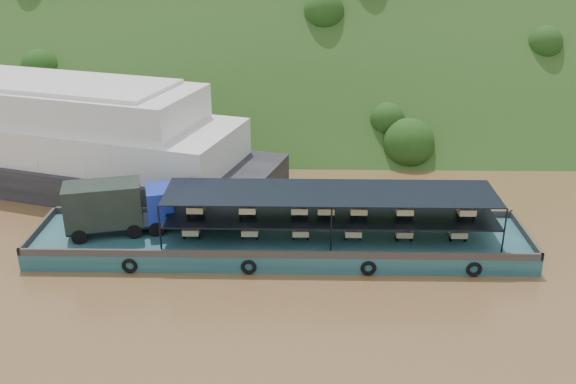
{
  "coord_description": "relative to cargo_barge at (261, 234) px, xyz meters",
  "views": [
    {
      "loc": [
        -1.1,
        -41.16,
        21.77
      ],
      "look_at": [
        -2.0,
        3.0,
        3.2
      ],
      "focal_mm": 40.0,
      "sensor_mm": 36.0,
      "label": 1
    }
  ],
  "objects": [
    {
      "name": "hillside",
      "position": [
        3.9,
        36.15,
        -1.27
      ],
      "size": [
        140.0,
        39.6,
        39.6
      ],
      "primitive_type": "cube",
      "rotation": [
        0.79,
        0.0,
        0.0
      ],
      "color": "#1E3A15",
      "rests_on": "ground"
    },
    {
      "name": "passenger_ferry",
      "position": [
        -21.66,
        14.21,
        2.73
      ],
      "size": [
        46.9,
        24.29,
        9.23
      ],
      "rotation": [
        0.0,
        0.0,
        -0.3
      ],
      "color": "black",
      "rests_on": "ground"
    },
    {
      "name": "ground",
      "position": [
        3.9,
        0.15,
        -1.27
      ],
      "size": [
        160.0,
        160.0,
        0.0
      ],
      "primitive_type": "plane",
      "color": "brown",
      "rests_on": "ground"
    },
    {
      "name": "cargo_barge",
      "position": [
        0.0,
        0.0,
        0.0
      ],
      "size": [
        35.0,
        7.18,
        5.02
      ],
      "color": "#143B49",
      "rests_on": "ground"
    }
  ]
}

